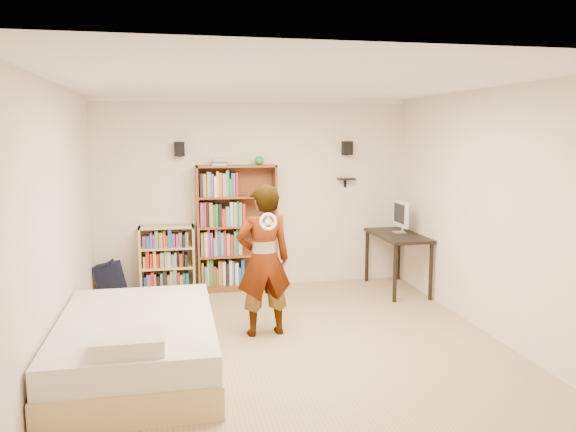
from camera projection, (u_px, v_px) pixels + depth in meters
name	position (u px, v px, depth m)	size (l,w,h in m)	color
ground	(290.00, 347.00, 5.85)	(4.50, 5.00, 0.01)	tan
room_shell	(290.00, 179.00, 5.59)	(4.52, 5.02, 2.71)	beige
crown_molding	(290.00, 86.00, 5.46)	(4.50, 5.00, 0.06)	white
speaker_left	(179.00, 149.00, 7.68)	(0.14, 0.12, 0.20)	black
speaker_right	(347.00, 148.00, 8.15)	(0.14, 0.12, 0.20)	black
wall_shelf	(347.00, 179.00, 8.23)	(0.25, 0.16, 0.03)	black
tall_bookshelf	(237.00, 228.00, 7.93)	(1.12, 0.33, 1.77)	brown
low_bookshelf	(167.00, 259.00, 7.82)	(0.75, 0.28, 0.94)	tan
computer_desk	(397.00, 262.00, 7.95)	(0.59, 1.19, 0.81)	black
imac	(399.00, 217.00, 7.95)	(0.09, 0.45, 0.45)	silver
daybed	(137.00, 338.00, 5.22)	(1.43, 2.20, 0.65)	silver
person	(264.00, 260.00, 6.12)	(0.61, 0.40, 1.67)	black
wii_wheel	(268.00, 222.00, 5.75)	(0.18, 0.18, 0.03)	silver
navy_bag	(111.00, 280.00, 7.59)	(0.37, 0.24, 0.50)	black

